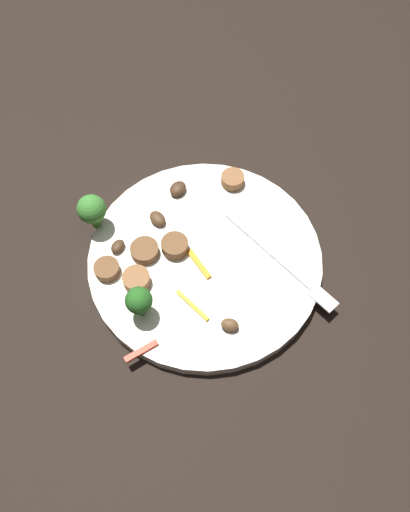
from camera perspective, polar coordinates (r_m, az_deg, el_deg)
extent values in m
plane|color=black|center=(0.65, 0.00, -0.76)|extent=(1.40, 1.40, 0.00)
cylinder|color=white|center=(0.64, 0.00, -0.38)|extent=(0.29, 0.29, 0.02)
cube|color=silver|center=(0.64, 7.05, 0.66)|extent=(0.14, 0.05, 0.00)
cube|color=silver|center=(0.62, 13.06, -4.67)|extent=(0.04, 0.03, 0.00)
cylinder|color=#296420|center=(0.59, -7.19, -5.79)|extent=(0.01, 0.01, 0.03)
sphere|color=#235B1E|center=(0.57, -7.43, -4.95)|extent=(0.03, 0.03, 0.03)
cylinder|color=#408630|center=(0.66, -12.21, 4.05)|extent=(0.01, 0.01, 0.03)
sphere|color=#387A2D|center=(0.64, -12.58, 5.15)|extent=(0.04, 0.04, 0.04)
cylinder|color=brown|center=(0.63, -6.76, 0.61)|extent=(0.05, 0.05, 0.01)
cylinder|color=brown|center=(0.61, -7.72, -2.51)|extent=(0.04, 0.04, 0.02)
cylinder|color=brown|center=(0.69, 3.11, 8.55)|extent=(0.04, 0.04, 0.01)
cylinder|color=brown|center=(0.63, -3.40, 1.14)|extent=(0.04, 0.04, 0.02)
cylinder|color=brown|center=(0.63, -10.91, -1.46)|extent=(0.04, 0.04, 0.01)
ellipsoid|color=#422B19|center=(0.68, -3.05, 7.53)|extent=(0.03, 0.03, 0.01)
ellipsoid|color=brown|center=(0.59, 2.80, -7.70)|extent=(0.02, 0.03, 0.01)
ellipsoid|color=#422B19|center=(0.64, -9.73, 1.06)|extent=(0.02, 0.03, 0.01)
ellipsoid|color=#4C331E|center=(0.66, -5.34, 4.20)|extent=(0.03, 0.02, 0.01)
cube|color=red|center=(0.59, -7.14, -10.50)|extent=(0.01, 0.04, 0.00)
cube|color=yellow|center=(0.60, -1.41, -5.54)|extent=(0.05, 0.02, 0.00)
cube|color=orange|center=(0.62, -0.70, -0.88)|extent=(0.05, 0.01, 0.00)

